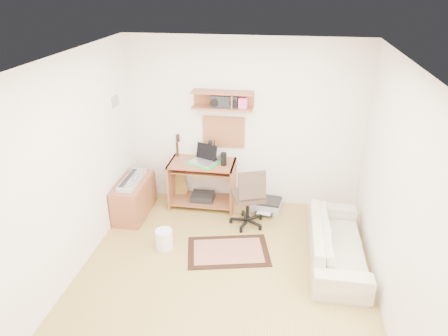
% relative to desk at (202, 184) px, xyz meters
% --- Properties ---
extents(floor, '(3.60, 4.00, 0.01)m').
position_rel_desk_xyz_m(floor, '(0.60, -1.73, -0.38)').
color(floor, '#B09149').
rests_on(floor, ground).
extents(ceiling, '(3.60, 4.00, 0.01)m').
position_rel_desk_xyz_m(ceiling, '(0.60, -1.73, 2.23)').
color(ceiling, white).
rests_on(ceiling, ground).
extents(back_wall, '(3.60, 0.01, 2.60)m').
position_rel_desk_xyz_m(back_wall, '(0.60, 0.28, 0.93)').
color(back_wall, white).
rests_on(back_wall, ground).
extents(left_wall, '(0.01, 4.00, 2.60)m').
position_rel_desk_xyz_m(left_wall, '(-1.21, -1.73, 0.93)').
color(left_wall, white).
rests_on(left_wall, ground).
extents(right_wall, '(0.01, 4.00, 2.60)m').
position_rel_desk_xyz_m(right_wall, '(2.40, -1.73, 0.93)').
color(right_wall, white).
rests_on(right_wall, ground).
extents(wall_shelf, '(0.90, 0.25, 0.26)m').
position_rel_desk_xyz_m(wall_shelf, '(0.30, 0.15, 1.32)').
color(wall_shelf, '#9A5436').
rests_on(wall_shelf, back_wall).
extents(cork_board, '(0.64, 0.03, 0.49)m').
position_rel_desk_xyz_m(cork_board, '(0.30, 0.25, 0.79)').
color(cork_board, tan).
rests_on(cork_board, back_wall).
extents(wall_photo, '(0.02, 0.20, 0.15)m').
position_rel_desk_xyz_m(wall_photo, '(-1.19, -0.23, 1.34)').
color(wall_photo, '#4C8CBF').
rests_on(wall_photo, left_wall).
extents(desk, '(1.00, 0.55, 0.75)m').
position_rel_desk_xyz_m(desk, '(0.00, 0.00, 0.00)').
color(desk, '#9A5436').
rests_on(desk, floor).
extents(laptop, '(0.46, 0.46, 0.27)m').
position_rel_desk_xyz_m(laptop, '(0.01, -0.02, 0.51)').
color(laptop, silver).
rests_on(laptop, desk).
extents(speaker, '(0.09, 0.09, 0.20)m').
position_rel_desk_xyz_m(speaker, '(0.35, -0.05, 0.47)').
color(speaker, black).
rests_on(speaker, desk).
extents(desk_lamp, '(0.11, 0.11, 0.33)m').
position_rel_desk_xyz_m(desk_lamp, '(0.17, 0.14, 0.54)').
color(desk_lamp, black).
rests_on(desk_lamp, desk).
extents(pencil_cup, '(0.07, 0.07, 0.10)m').
position_rel_desk_xyz_m(pencil_cup, '(0.28, 0.10, 0.43)').
color(pencil_cup, '#314894').
rests_on(pencil_cup, desk).
extents(boombox, '(0.38, 0.17, 0.20)m').
position_rel_desk_xyz_m(boombox, '(0.33, 0.15, 1.30)').
color(boombox, black).
rests_on(boombox, wall_shelf).
extents(rug, '(1.20, 0.93, 0.01)m').
position_rel_desk_xyz_m(rug, '(0.58, -1.16, -0.37)').
color(rug, tan).
rests_on(rug, floor).
extents(task_chair, '(0.63, 0.63, 0.95)m').
position_rel_desk_xyz_m(task_chair, '(0.76, -0.45, 0.10)').
color(task_chair, '#3C2E23').
rests_on(task_chair, floor).
extents(cabinet, '(0.40, 0.90, 0.55)m').
position_rel_desk_xyz_m(cabinet, '(-0.98, -0.42, -0.10)').
color(cabinet, '#9A5436').
rests_on(cabinet, floor).
extents(music_keyboard, '(0.22, 0.71, 0.06)m').
position_rel_desk_xyz_m(music_keyboard, '(-0.98, -0.42, 0.21)').
color(music_keyboard, '#B2B5BA').
rests_on(music_keyboard, cabinet).
extents(guitar, '(0.33, 0.26, 1.10)m').
position_rel_desk_xyz_m(guitar, '(-0.43, 0.13, 0.18)').
color(guitar, olive).
rests_on(guitar, floor).
extents(waste_basket, '(0.26, 0.26, 0.28)m').
position_rel_desk_xyz_m(waste_basket, '(-0.28, -1.21, -0.24)').
color(waste_basket, white).
rests_on(waste_basket, floor).
extents(printer, '(0.49, 0.40, 0.17)m').
position_rel_desk_xyz_m(printer, '(1.02, 0.01, -0.29)').
color(printer, '#A5A8AA').
rests_on(printer, floor).
extents(sofa, '(0.50, 1.72, 0.67)m').
position_rel_desk_xyz_m(sofa, '(1.98, -1.09, -0.04)').
color(sofa, beige).
rests_on(sofa, floor).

